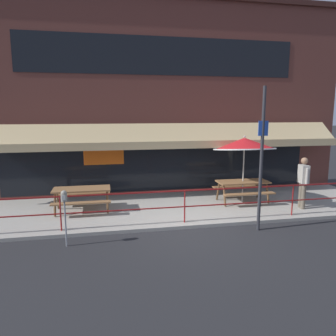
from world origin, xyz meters
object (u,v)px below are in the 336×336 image
Objects in this scene: picnic_table_centre at (243,185)px; parking_meter_near at (64,201)px; picnic_table_left at (82,193)px; patio_umbrella_centre at (244,144)px; pedestrian_walking at (303,180)px; street_sign_pole at (261,158)px.

picnic_table_centre is 1.27× the size of parking_meter_near.
picnic_table_left is 0.75× the size of patio_umbrella_centre.
pedestrian_walking reaches higher than picnic_table_left.
street_sign_pole is at bearing -103.87° from patio_umbrella_centre.
picnic_table_centre is 2.87m from street_sign_pole.
picnic_table_centre is at bearing 146.83° from pedestrian_walking.
patio_umbrella_centre is at bearing -90.00° from picnic_table_centre.
pedestrian_walking is at bearing 11.49° from parking_meter_near.
picnic_table_left is 5.54m from picnic_table_centre.
pedestrian_walking reaches higher than picnic_table_centre.
pedestrian_walking is at bearing -8.27° from picnic_table_left.
picnic_table_centre is 0.75× the size of patio_umbrella_centre.
picnic_table_centre is at bearing 76.15° from street_sign_pole.
pedestrian_walking is 2.83m from street_sign_pole.
street_sign_pole is (4.93, -2.44, 1.33)m from picnic_table_left.
patio_umbrella_centre is 1.69× the size of parking_meter_near.
street_sign_pole is (-0.61, -2.47, 1.33)m from picnic_table_centre.
picnic_table_centre is 0.45× the size of street_sign_pole.
picnic_table_centre is at bearing 0.32° from picnic_table_left.
patio_umbrella_centre is at bearing 0.29° from picnic_table_left.
patio_umbrella_centre is 1.41× the size of pedestrian_walking.
picnic_table_left is at bearing 171.73° from pedestrian_walking.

